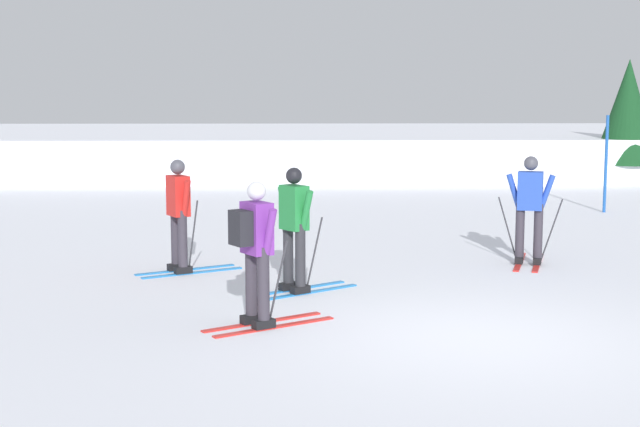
% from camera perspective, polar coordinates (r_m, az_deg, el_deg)
% --- Properties ---
extents(ground_plane, '(120.00, 120.00, 0.00)m').
position_cam_1_polar(ground_plane, '(10.74, 9.24, -7.42)').
color(ground_plane, white).
extents(far_snow_ridge, '(80.00, 6.42, 1.28)m').
position_cam_1_polar(far_snow_ridge, '(29.42, 2.51, 3.56)').
color(far_snow_ridge, white).
rests_on(far_snow_ridge, ground).
extents(skier_purple, '(1.55, 1.18, 1.71)m').
position_cam_1_polar(skier_purple, '(10.85, -3.94, -2.02)').
color(skier_purple, red).
rests_on(skier_purple, ground).
extents(skier_red, '(1.58, 1.10, 1.71)m').
position_cam_1_polar(skier_red, '(14.16, -8.54, 0.05)').
color(skier_red, '#237AC6').
rests_on(skier_red, ground).
extents(skier_green, '(1.51, 1.24, 1.71)m').
position_cam_1_polar(skier_green, '(12.66, -1.55, -0.77)').
color(skier_green, '#237AC6').
rests_on(skier_green, ground).
extents(skier_blue, '(0.96, 1.64, 1.71)m').
position_cam_1_polar(skier_blue, '(15.03, 12.61, 0.39)').
color(skier_blue, red).
rests_on(skier_blue, ground).
extents(trail_marker_pole, '(0.07, 0.07, 2.15)m').
position_cam_1_polar(trail_marker_pole, '(21.73, 16.95, 2.89)').
color(trail_marker_pole, '#1E56AD').
rests_on(trail_marker_pole, ground).
extents(conifer_far_left, '(1.84, 1.84, 3.56)m').
position_cam_1_polar(conifer_far_left, '(28.41, 18.16, 5.88)').
color(conifer_far_left, '#513823').
rests_on(conifer_far_left, ground).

